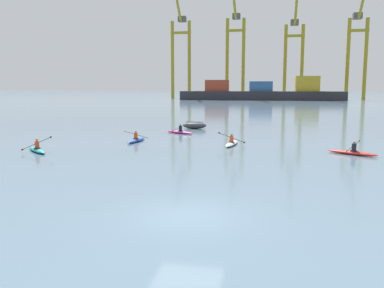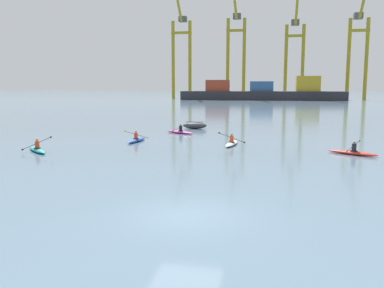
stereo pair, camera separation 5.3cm
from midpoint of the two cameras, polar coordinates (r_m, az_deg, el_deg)
ground_plane at (r=14.95m, az=-0.81°, el=-9.84°), size 800.00×800.00×0.00m
container_barge at (r=139.38m, az=9.73°, el=7.04°), size 53.60×8.31×7.85m
gantry_crane_west at (r=157.27m, az=-1.60°, el=13.33°), size 7.64×15.96×40.51m
gantry_crane_west_mid at (r=154.99m, az=6.02°, el=13.30°), size 7.16×16.94×36.60m
gantry_crane_east_mid at (r=155.19m, az=13.97°, el=12.80°), size 7.17×17.57×38.51m
gantry_crane_east at (r=150.21m, az=21.97°, el=12.55°), size 6.83×14.96×37.03m
capsized_dinghy at (r=44.67m, az=0.31°, el=2.59°), size 2.64×1.20×0.76m
kayak_magenta at (r=40.20m, az=-1.74°, el=1.72°), size 3.23×2.26×0.95m
kayak_teal at (r=30.92m, az=-20.76°, el=-0.70°), size 2.87×2.78×1.06m
kayak_red at (r=29.72m, az=21.32°, el=-1.06°), size 3.18×2.34×0.95m
kayak_white at (r=32.25m, az=5.48°, el=0.13°), size 2.19×3.45×1.02m
kayak_blue at (r=34.48m, az=-7.78°, el=0.60°), size 2.24×3.44×0.95m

